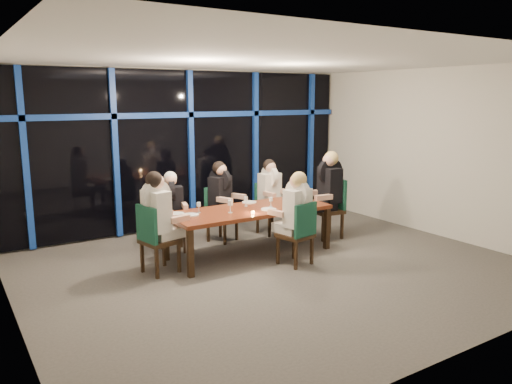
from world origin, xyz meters
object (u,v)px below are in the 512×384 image
Objects in this scene: diner_far_mid at (222,190)px; diner_end_right at (328,182)px; chair_far_right at (268,205)px; chair_end_left at (154,236)px; dining_table at (249,213)px; chair_far_mid at (218,211)px; diner_near_mid at (296,204)px; wine_bottle at (307,194)px; chair_end_right at (331,205)px; chair_near_mid at (299,231)px; diner_far_left at (171,200)px; water_pitcher at (296,199)px; chair_far_left at (172,220)px; diner_far_right at (271,186)px; diner_end_left at (158,207)px.

diner_far_mid is 1.87m from diner_end_right.
chair_end_left is (-2.59, -0.97, 0.04)m from chair_far_right.
dining_table is 0.98m from chair_far_mid.
wine_bottle is (0.78, 0.73, -0.05)m from diner_near_mid.
chair_end_right is at bearing 2.18° from dining_table.
chair_near_mid is at bearing -103.90° from diner_far_mid.
chair_far_mid is at bearing -89.74° from chair_near_mid.
diner_far_left reaches higher than chair_end_left.
chair_far_mid is 1.46m from water_pitcher.
chair_far_right is at bearing -130.46° from chair_end_right.
chair_far_left is 2.29m from wine_bottle.
chair_end_right is (1.80, -0.90, 0.06)m from chair_far_mid.
chair_end_left is at bearing -176.66° from water_pitcher.
chair_end_left is 3.04× the size of wine_bottle.
diner_near_mid reaches higher than chair_end_right.
diner_far_right is at bearing -131.00° from diner_end_right.
dining_table is 2.85× the size of diner_far_right.
dining_table is at bearing -27.20° from chair_far_left.
chair_near_mid is 1.71m from diner_end_right.
chair_far_left is at bearing -44.09° from diner_end_left.
chair_far_right is 1.01× the size of diner_far_mid.
chair_near_mid is at bearing -115.60° from diner_far_right.
diner_end_left is at bearing -179.06° from dining_table.
diner_near_mid reaches higher than chair_end_left.
chair_near_mid is 2.92× the size of wine_bottle.
chair_far_mid is 4.58× the size of water_pitcher.
diner_far_right is at bearing -31.45° from chair_far_mid.
water_pitcher is at bearing -105.26° from chair_end_left.
diner_far_right is 2.67m from diner_end_left.
chair_far_mid is at bearing 21.17° from chair_far_left.
chair_end_right is 0.43m from diner_end_right.
wine_bottle reaches higher than chair_far_mid.
diner_end_right is (1.72, -0.89, 0.47)m from chair_far_mid.
wine_bottle is (2.07, -0.87, 0.02)m from diner_far_left.
diner_end_left is at bearing -80.84° from diner_end_right.
diner_end_left is at bearing -33.52° from diner_near_mid.
wine_bottle is 1.58× the size of water_pitcher.
chair_far_left is at bearing 176.48° from chair_far_right.
diner_end_right is (3.20, 0.10, 0.05)m from diner_end_left.
diner_far_right is (1.00, 0.85, 0.21)m from dining_table.
dining_table is 1.72m from diner_end_right.
diner_far_mid is at bearing -107.82° from chair_end_right.
diner_end_left is 3.21m from diner_end_right.
chair_end_left is (-1.57, -1.01, 0.03)m from chair_far_mid.
chair_far_right is 0.96× the size of diner_end_left.
water_pitcher is at bearing -134.99° from chair_near_mid.
diner_far_mid is (1.61, 0.94, 0.35)m from chair_end_left.
chair_end_left is 1.11m from diner_far_left.
diner_far_right is at bearing 40.50° from dining_table.
diner_near_mid is at bearing -103.29° from chair_far_mid.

